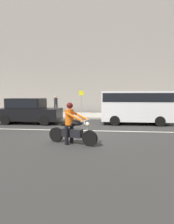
{
  "coord_description": "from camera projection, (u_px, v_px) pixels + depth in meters",
  "views": [
    {
      "loc": [
        1.11,
        -9.0,
        1.91
      ],
      "look_at": [
        0.19,
        -0.3,
        1.13
      ],
      "focal_mm": 29.7,
      "sensor_mm": 36.0,
      "label": 1
    }
  ],
  "objects": [
    {
      "name": "parked_sedan_black",
      "position": [
        29.0,
        111.0,
        12.64
      ],
      "size": [
        4.2,
        1.82,
        1.72
      ],
      "color": "black",
      "rests_on": "ground_plane"
    },
    {
      "name": "parked_van_white",
      "position": [
        135.0,
        105.0,
        12.37
      ],
      "size": [
        4.46,
        1.96,
        2.18
      ],
      "color": "silver",
      "rests_on": "ground_plane"
    },
    {
      "name": "motorcycle_with_rider_orange_stripe",
      "position": [
        72.0,
        127.0,
        7.27
      ],
      "size": [
        2.04,
        0.94,
        1.64
      ],
      "color": "black",
      "rests_on": "ground_plane"
    },
    {
      "name": "street_sign_post",
      "position": [
        81.0,
        100.0,
        17.72
      ],
      "size": [
        0.44,
        0.08,
        2.26
      ],
      "color": "gray",
      "rests_on": "sidewalk_slab"
    },
    {
      "name": "lane_marking_stripe",
      "position": [
        84.0,
        130.0,
        10.1
      ],
      "size": [
        18.0,
        0.14,
        0.01
      ],
      "primitive_type": "cube",
      "color": "silver",
      "rests_on": "ground_plane"
    },
    {
      "name": "ground_plane",
      "position": [
        84.0,
        134.0,
        9.2
      ],
      "size": [
        80.0,
        80.0,
        0.0
      ],
      "primitive_type": "plane",
      "color": "#2D2D2D"
    },
    {
      "name": "sidewalk_slab",
      "position": [
        94.0,
        115.0,
        17.12
      ],
      "size": [
        40.0,
        4.4,
        0.14
      ],
      "primitive_type": "cube",
      "color": "#A8A399",
      "rests_on": "ground_plane"
    },
    {
      "name": "building_facade",
      "position": [
        97.0,
        52.0,
        19.91
      ],
      "size": [
        40.0,
        1.4,
        13.19
      ],
      "primitive_type": "cube",
      "color": "gray",
      "rests_on": "ground_plane"
    },
    {
      "name": "pedestrian_bystander",
      "position": [
        56.0,
        103.0,
        17.34
      ],
      "size": [
        0.34,
        0.34,
        1.75
      ],
      "color": "black",
      "rests_on": "sidewalk_slab"
    }
  ]
}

